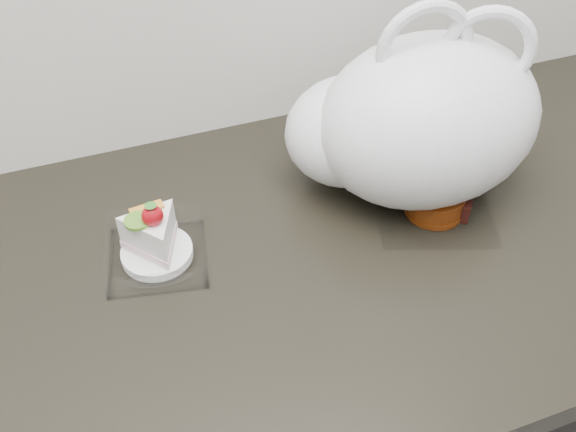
{
  "coord_description": "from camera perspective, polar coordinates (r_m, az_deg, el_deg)",
  "views": [
    {
      "loc": [
        -0.05,
        1.13,
        1.52
      ],
      "look_at": [
        0.16,
        1.72,
        0.94
      ],
      "focal_mm": 40.0,
      "sensor_mm": 36.0,
      "label": 1
    }
  ],
  "objects": [
    {
      "name": "cake_tray",
      "position": [
        0.85,
        -11.71,
        -2.44
      ],
      "size": [
        0.15,
        0.15,
        0.1
      ],
      "rotation": [
        0.0,
        0.0,
        -0.19
      ],
      "color": "white",
      "rests_on": "counter"
    },
    {
      "name": "mooncake_wrap",
      "position": [
        0.93,
        13.01,
        1.05
      ],
      "size": [
        0.2,
        0.2,
        0.04
      ],
      "rotation": [
        0.0,
        0.0,
        -0.16
      ],
      "color": "white",
      "rests_on": "counter"
    },
    {
      "name": "plastic_bag",
      "position": [
        0.9,
        10.99,
        8.24
      ],
      "size": [
        0.39,
        0.32,
        0.29
      ],
      "rotation": [
        0.0,
        0.0,
        -0.27
      ],
      "color": "white",
      "rests_on": "counter"
    }
  ]
}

